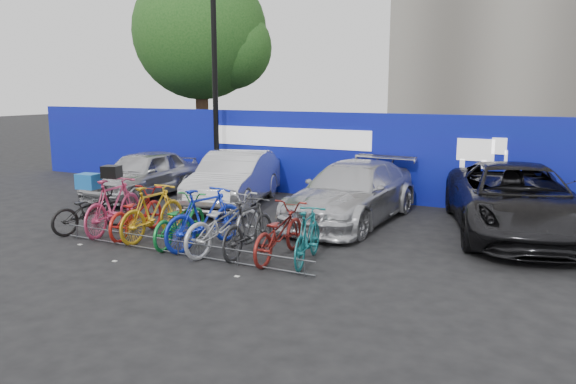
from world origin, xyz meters
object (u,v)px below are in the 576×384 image
Objects in this scene: bike_8 at (279,233)px; bike_9 at (308,236)px; car_0 at (143,174)px; car_1 at (235,179)px; car_3 at (516,200)px; bike_0 at (90,210)px; bike_1 at (113,206)px; car_2 at (352,193)px; bike_7 at (248,227)px; bike_4 at (180,221)px; bike_rack at (178,247)px; bike_2 at (136,213)px; bike_6 at (224,223)px; tree at (206,36)px; lamppost at (215,81)px; bike_5 at (205,218)px; bike_3 at (153,212)px.

bike_9 is at bearing 178.67° from bike_8.
car_1 is (2.89, 0.27, 0.03)m from car_0.
car_3 is 2.99× the size of bike_0.
bike_0 is at bearing 4.22° from bike_1.
bike_1 is 1.20× the size of bike_9.
car_2 is 3.46m from bike_7.
bike_1 is at bearing -8.18° from bike_4.
bike_rack is 1.88m from bike_2.
tree is at bearing -45.18° from bike_6.
bike_4 is at bearing -57.72° from tree.
bike_4 is at bearing 7.19° from bike_6.
tree is 4.38× the size of bike_7.
car_2 is (3.43, -0.36, -0.02)m from car_1.
bike_7 is 1.07× the size of bike_9.
car_2 is 2.51× the size of bike_2.
lamppost reaches higher than bike_5.
bike_6 is at bearing 168.31° from bike_2.
bike_3 reaches higher than bike_0.
bike_8 is at bearing -169.08° from bike_6.
car_0 is at bearing -70.29° from tree.
bike_8 is (8.53, -9.98, -4.57)m from tree.
bike_rack is 7.02m from car_3.
bike_4 is (2.74, -5.35, -2.79)m from lamppost.
bike_1 is 1.06× the size of bike_8.
bike_7 is (2.32, -0.06, -0.03)m from bike_3.
tree is 1.65× the size of car_2.
bike_9 is (1.73, 0.05, -0.05)m from bike_6.
car_3 is at bearing -132.79° from bike_6.
lamppost is at bearing -45.21° from bike_5.
car_1 is at bearing -100.52° from bike_2.
bike_2 is at bearing -2.81° from bike_7.
bike_0 is 0.95× the size of bike_2.
bike_3 is at bearing -161.52° from bike_0.
bike_7 reaches higher than bike_rack.
bike_8 is (2.21, 0.03, 0.01)m from bike_4.
bike_0 is at bearing 5.51° from bike_3.
tree is 4.36× the size of bike_0.
car_3 reaches higher than bike_1.
bike_4 is at bearing 124.92° from bike_rack.
bike_6 is (1.06, -0.02, 0.07)m from bike_4.
tree reaches higher than bike_8.
bike_2 is at bearing -156.84° from bike_0.
bike_3 is (-1.18, 0.71, 0.40)m from bike_rack.
car_1 is at bearing -54.74° from bike_7.
lamppost reaches higher than bike_3.
car_1 is (5.24, -6.28, -4.37)m from tree.
bike_9 reaches higher than bike_0.
bike_6 is at bearing -74.60° from car_1.
bike_5 reaches higher than bike_7.
car_3 is 9.07m from bike_0.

